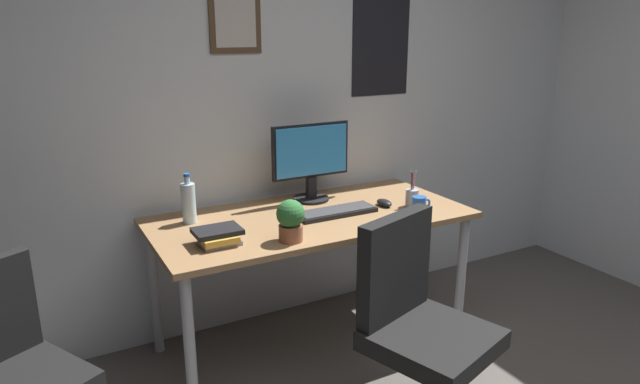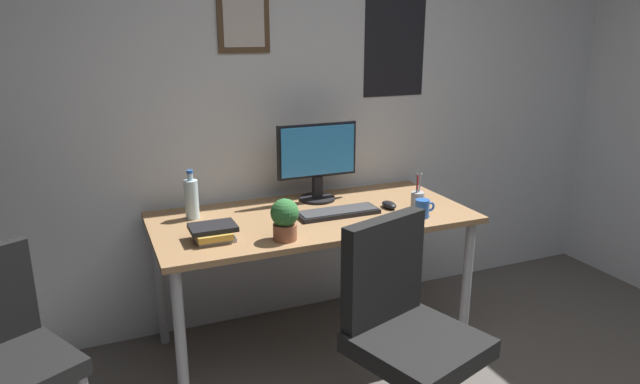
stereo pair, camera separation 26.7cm
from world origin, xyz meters
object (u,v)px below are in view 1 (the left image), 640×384
object	(u,v)px
potted_plant	(290,219)
book_stack_left	(218,236)
office_chair	(417,319)
coffee_mug_near	(419,205)
pen_cup	(412,197)
computer_mouse	(384,203)
monitor	(311,158)
water_bottle	(189,202)
keyboard	(336,212)
side_chair	(6,368)

from	to	relation	value
potted_plant	book_stack_left	xyz separation A→B (m)	(-0.30, 0.12, -0.07)
office_chair	potted_plant	size ratio (longest dim) A/B	4.87
coffee_mug_near	pen_cup	xyz separation A→B (m)	(0.05, 0.12, 0.01)
potted_plant	book_stack_left	world-z (taller)	potted_plant
computer_mouse	coffee_mug_near	distance (m)	0.22
potted_plant	book_stack_left	bearing A→B (deg)	158.97
monitor	coffee_mug_near	distance (m)	0.65
coffee_mug_near	book_stack_left	bearing A→B (deg)	174.99
water_bottle	pen_cup	bearing A→B (deg)	-15.68
monitor	keyboard	distance (m)	0.36
computer_mouse	pen_cup	world-z (taller)	pen_cup
office_chair	keyboard	bearing A→B (deg)	86.37
water_bottle	office_chair	bearing A→B (deg)	-56.41
side_chair	book_stack_left	bearing A→B (deg)	11.77
potted_plant	pen_cup	world-z (taller)	pen_cup
side_chair	computer_mouse	bearing A→B (deg)	8.95
side_chair	book_stack_left	xyz separation A→B (m)	(0.88, 0.18, 0.29)
monitor	book_stack_left	bearing A→B (deg)	-149.59
water_bottle	pen_cup	world-z (taller)	water_bottle
potted_plant	coffee_mug_near	bearing A→B (deg)	1.84
keyboard	water_bottle	bearing A→B (deg)	161.73
potted_plant	pen_cup	distance (m)	0.81
monitor	water_bottle	distance (m)	0.72
monitor	keyboard	xyz separation A→B (m)	(-0.00, -0.28, -0.23)
side_chair	water_bottle	xyz separation A→B (m)	(0.85, 0.53, 0.36)
pen_cup	side_chair	bearing A→B (deg)	-173.85
office_chair	side_chair	xyz separation A→B (m)	(-1.51, 0.46, -0.03)
monitor	book_stack_left	size ratio (longest dim) A/B	2.20
keyboard	coffee_mug_near	xyz separation A→B (m)	(0.38, -0.21, 0.03)
keyboard	coffee_mug_near	distance (m)	0.43
office_chair	computer_mouse	size ratio (longest dim) A/B	8.64
coffee_mug_near	potted_plant	distance (m)	0.76
office_chair	coffee_mug_near	world-z (taller)	office_chair
office_chair	computer_mouse	distance (m)	0.86
side_chair	coffee_mug_near	bearing A→B (deg)	2.67
keyboard	monitor	bearing A→B (deg)	89.74
pen_cup	coffee_mug_near	bearing A→B (deg)	-110.53
office_chair	keyboard	distance (m)	0.80
monitor	keyboard	world-z (taller)	monitor
computer_mouse	book_stack_left	xyz separation A→B (m)	(-0.98, -0.11, 0.02)
coffee_mug_near	potted_plant	xyz separation A→B (m)	(-0.75, -0.02, 0.06)
monitor	coffee_mug_near	xyz separation A→B (m)	(0.38, -0.49, -0.19)
book_stack_left	pen_cup	bearing A→B (deg)	1.59
coffee_mug_near	book_stack_left	size ratio (longest dim) A/B	0.53
computer_mouse	side_chair	bearing A→B (deg)	-171.05
side_chair	potted_plant	bearing A→B (deg)	3.20
coffee_mug_near	pen_cup	size ratio (longest dim) A/B	0.55
coffee_mug_near	side_chair	bearing A→B (deg)	-177.33
keyboard	potted_plant	xyz separation A→B (m)	(-0.37, -0.23, 0.09)
coffee_mug_near	potted_plant	world-z (taller)	potted_plant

